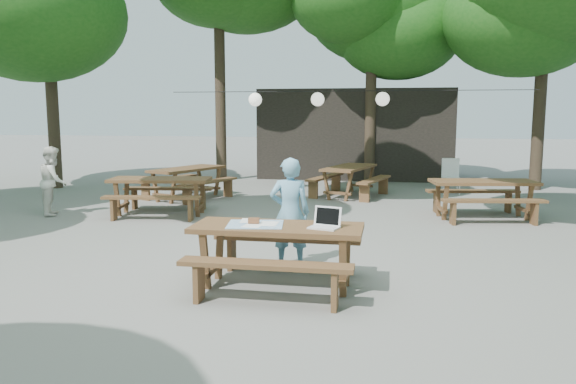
{
  "coord_description": "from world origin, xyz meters",
  "views": [
    {
      "loc": [
        1.64,
        -8.07,
        2.06
      ],
      "look_at": [
        0.34,
        -1.03,
        1.05
      ],
      "focal_mm": 35.0,
      "sensor_mm": 36.0,
      "label": 1
    }
  ],
  "objects_px": {
    "main_picnic_table": "(277,255)",
    "woman": "(290,213)",
    "second_person": "(53,181)",
    "plastic_chair": "(451,184)",
    "picnic_table_nw": "(161,196)"
  },
  "relations": [
    {
      "from": "main_picnic_table",
      "to": "woman",
      "type": "relative_size",
      "value": 1.35
    },
    {
      "from": "second_person",
      "to": "plastic_chair",
      "type": "height_order",
      "value": "second_person"
    },
    {
      "from": "picnic_table_nw",
      "to": "woman",
      "type": "xyz_separation_m",
      "value": [
        3.29,
        -3.37,
        0.35
      ]
    },
    {
      "from": "woman",
      "to": "second_person",
      "type": "relative_size",
      "value": 1.06
    },
    {
      "from": "main_picnic_table",
      "to": "second_person",
      "type": "xyz_separation_m",
      "value": [
        -5.44,
        3.91,
        0.31
      ]
    },
    {
      "from": "picnic_table_nw",
      "to": "second_person",
      "type": "relative_size",
      "value": 1.51
    },
    {
      "from": "picnic_table_nw",
      "to": "woman",
      "type": "distance_m",
      "value": 4.72
    },
    {
      "from": "main_picnic_table",
      "to": "plastic_chair",
      "type": "bearing_deg",
      "value": 71.61
    },
    {
      "from": "plastic_chair",
      "to": "picnic_table_nw",
      "type": "bearing_deg",
      "value": -148.03
    },
    {
      "from": "main_picnic_table",
      "to": "second_person",
      "type": "height_order",
      "value": "second_person"
    },
    {
      "from": "second_person",
      "to": "plastic_chair",
      "type": "relative_size",
      "value": 1.55
    },
    {
      "from": "picnic_table_nw",
      "to": "second_person",
      "type": "height_order",
      "value": "second_person"
    },
    {
      "from": "main_picnic_table",
      "to": "plastic_chair",
      "type": "relative_size",
      "value": 2.22
    },
    {
      "from": "woman",
      "to": "picnic_table_nw",
      "type": "bearing_deg",
      "value": -55.4
    },
    {
      "from": "main_picnic_table",
      "to": "second_person",
      "type": "bearing_deg",
      "value": 144.3
    }
  ]
}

